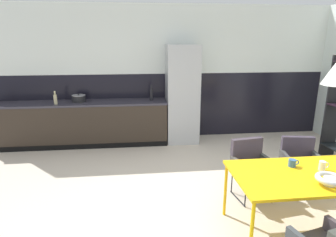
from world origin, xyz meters
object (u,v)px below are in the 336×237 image
at_px(armchair_facing_counter, 250,162).
at_px(bottle_vinegar_dark, 55,99).
at_px(cooking_pot, 79,98).
at_px(mug_wide_latte, 292,163).
at_px(refrigerator_column, 182,94).
at_px(dining_table, 322,176).
at_px(fruit_bowl, 330,179).
at_px(bottle_spice_small, 151,94).
at_px(armchair_near_window, 299,158).
at_px(mug_dark_espresso, 323,166).

distance_m(armchair_facing_counter, bottle_vinegar_dark, 3.82).
bearing_deg(cooking_pot, mug_wide_latte, -45.99).
relative_size(cooking_pot, bottle_vinegar_dark, 1.03).
bearing_deg(refrigerator_column, bottle_vinegar_dark, -176.49).
xyz_separation_m(dining_table, fruit_bowl, (-0.10, -0.25, 0.10)).
distance_m(mug_wide_latte, bottle_vinegar_dark, 4.37).
bearing_deg(bottle_spice_small, fruit_bowl, -65.22).
xyz_separation_m(armchair_near_window, bottle_vinegar_dark, (-3.87, 2.09, 0.52)).
bearing_deg(cooking_pot, dining_table, -45.48).
height_order(dining_table, bottle_spice_small, bottle_spice_small).
height_order(cooking_pot, bottle_spice_small, bottle_spice_small).
distance_m(fruit_bowl, mug_dark_espresso, 0.34).
relative_size(refrigerator_column, armchair_near_window, 2.64).
bearing_deg(mug_wide_latte, fruit_bowl, -72.38).
relative_size(mug_wide_latte, bottle_spice_small, 0.39).
bearing_deg(armchair_facing_counter, armchair_near_window, 177.39).
bearing_deg(mug_dark_espresso, dining_table, -115.76).
xyz_separation_m(dining_table, armchair_near_window, (0.30, 0.93, -0.20)).
bearing_deg(dining_table, cooking_pot, 134.52).
xyz_separation_m(refrigerator_column, mug_dark_espresso, (1.08, -3.11, -0.24)).
bearing_deg(cooking_pot, bottle_vinegar_dark, -154.01).
bearing_deg(fruit_bowl, cooking_pot, 131.43).
xyz_separation_m(armchair_facing_counter, mug_wide_latte, (0.22, -0.65, 0.27)).
relative_size(dining_table, bottle_vinegar_dark, 7.46).
relative_size(armchair_facing_counter, mug_wide_latte, 6.40).
relative_size(refrigerator_column, fruit_bowl, 7.33).
bearing_deg(bottle_spice_small, cooking_pot, 178.94).
bearing_deg(armchair_near_window, mug_dark_espresso, 82.00).
bearing_deg(bottle_vinegar_dark, dining_table, -40.24).
distance_m(refrigerator_column, mug_dark_espresso, 3.30).
bearing_deg(mug_wide_latte, bottle_vinegar_dark, 139.65).
height_order(armchair_facing_counter, mug_dark_espresso, mug_dark_espresso).
bearing_deg(fruit_bowl, bottle_spice_small, 114.78).
relative_size(armchair_facing_counter, cooking_pot, 2.95).
xyz_separation_m(mug_dark_espresso, cooking_pot, (-3.19, 3.15, 0.19)).
height_order(armchair_facing_counter, mug_wide_latte, mug_wide_latte).
distance_m(refrigerator_column, bottle_spice_small, 0.64).
bearing_deg(armchair_near_window, refrigerator_column, -49.50).
xyz_separation_m(armchair_near_window, fruit_bowl, (-0.41, -1.18, 0.30)).
height_order(armchair_near_window, cooking_pot, cooking_pot).
distance_m(mug_wide_latte, cooking_pot, 4.21).
bearing_deg(cooking_pot, fruit_bowl, -48.57).
distance_m(refrigerator_column, fruit_bowl, 3.56).
height_order(dining_table, mug_wide_latte, mug_wide_latte).
xyz_separation_m(dining_table, armchair_facing_counter, (-0.46, 0.85, -0.19)).
relative_size(armchair_facing_counter, mug_dark_espresso, 6.74).
distance_m(dining_table, armchair_facing_counter, 0.98).
relative_size(fruit_bowl, cooking_pot, 1.02).
height_order(armchair_facing_counter, armchair_near_window, armchair_facing_counter).
distance_m(fruit_bowl, bottle_spice_small, 3.80).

